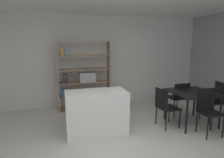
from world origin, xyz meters
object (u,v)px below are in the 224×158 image
Objects in this scene: dining_chair_far at (179,96)px; dining_chair_window_side at (217,98)px; dining_chair_island_side at (165,105)px; kitchen_island at (96,112)px; open_bookshelf at (83,76)px; dining_table at (192,95)px; dining_chair_near at (208,107)px.

dining_chair_window_side is (0.70, -0.52, 0.03)m from dining_chair_far.
dining_chair_island_side is at bearing -86.56° from dining_chair_window_side.
dining_chair_far is 0.87m from dining_chair_window_side.
kitchen_island is 2.93m from dining_chair_window_side.
open_bookshelf is 2.00× the size of dining_table.
kitchen_island is at bearing -87.16° from open_bookshelf.
kitchen_island is 1.32× the size of dining_chair_window_side.
dining_chair_near reaches higher than kitchen_island.
dining_chair_near is at bearing -129.92° from dining_chair_island_side.
dining_chair_near reaches higher than dining_chair_island_side.
kitchen_island is 0.65× the size of open_bookshelf.
dining_chair_far is at bearing -123.20° from dining_chair_window_side.
dining_chair_island_side is at bearing -5.89° from kitchen_island.
dining_chair_far is 1.00× the size of dining_chair_island_side.
dining_table is at bearing -3.86° from kitchen_island.
dining_chair_near is (0.00, -1.02, 0.02)m from dining_chair_far.
dining_chair_island_side is 0.93× the size of dining_chair_near.
open_bookshelf reaches higher than dining_chair_window_side.
dining_table is 0.72m from dining_chair_island_side.
open_bookshelf is at bearing 139.18° from dining_chair_near.
dining_chair_near is at bearing 86.36° from dining_chair_far.
dining_chair_window_side is (3.00, -1.75, -0.39)m from open_bookshelf.
open_bookshelf is 3.50m from dining_chair_window_side.
dining_chair_window_side is at bearing -94.24° from dining_chair_island_side.
dining_chair_window_side is 0.86m from dining_chair_near.
dining_chair_near is at bearing -89.33° from dining_table.
kitchen_island is 2.32m from dining_chair_near.
dining_table is at bearing -87.09° from dining_chair_window_side.
open_bookshelf is 2.41m from dining_chair_island_side.
dining_chair_near is (0.70, -0.50, 0.04)m from dining_chair_island_side.
open_bookshelf reaches higher than dining_chair_near.
dining_chair_window_side is 1.00× the size of dining_chair_near.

